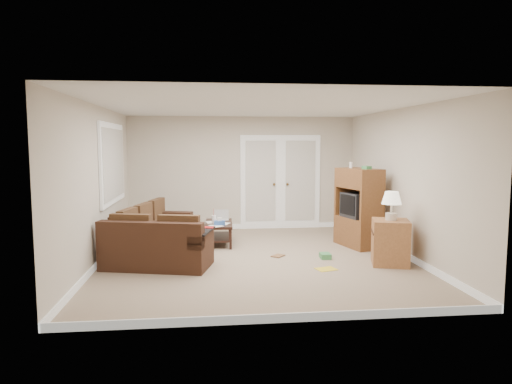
{
  "coord_description": "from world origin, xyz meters",
  "views": [
    {
      "loc": [
        -0.8,
        -7.37,
        1.89
      ],
      "look_at": [
        0.02,
        0.14,
        1.1
      ],
      "focal_mm": 32.0,
      "sensor_mm": 36.0,
      "label": 1
    }
  ],
  "objects": [
    {
      "name": "window_left",
      "position": [
        -2.46,
        1.0,
        1.55
      ],
      "size": [
        0.05,
        1.92,
        1.42
      ],
      "color": "white",
      "rests_on": "wall_left"
    },
    {
      "name": "french_doors",
      "position": [
        0.85,
        2.71,
        1.04
      ],
      "size": [
        1.8,
        0.05,
        2.13
      ],
      "color": "white",
      "rests_on": "floor"
    },
    {
      "name": "sectional_sofa",
      "position": [
        -1.65,
        0.27,
        0.3
      ],
      "size": [
        1.77,
        2.76,
        0.76
      ],
      "rotation": [
        0.0,
        0.0,
        -0.24
      ],
      "color": "#3A2216",
      "rests_on": "floor"
    },
    {
      "name": "ceiling",
      "position": [
        0.0,
        0.0,
        2.5
      ],
      "size": [
        5.0,
        5.5,
        0.02
      ],
      "primitive_type": "cube",
      "color": "silver",
      "rests_on": "wall_back"
    },
    {
      "name": "floor_book",
      "position": [
        0.33,
        0.17,
        0.01
      ],
      "size": [
        0.27,
        0.28,
        0.02
      ],
      "primitive_type": "imported",
      "rotation": [
        0.0,
        0.0,
        -0.73
      ],
      "color": "brown",
      "rests_on": "floor"
    },
    {
      "name": "coffee_table",
      "position": [
        -0.58,
        1.21,
        0.23
      ],
      "size": [
        0.54,
        1.02,
        0.69
      ],
      "rotation": [
        0.0,
        0.0,
        -0.04
      ],
      "color": "black",
      "rests_on": "floor"
    },
    {
      "name": "space_heater",
      "position": [
        2.19,
        2.45,
        0.14
      ],
      "size": [
        0.12,
        0.1,
        0.27
      ],
      "primitive_type": "cube",
      "rotation": [
        0.0,
        0.0,
        0.1
      ],
      "color": "white",
      "rests_on": "floor"
    },
    {
      "name": "tv_armoire",
      "position": [
        1.99,
        0.73,
        0.73
      ],
      "size": [
        0.72,
        1.01,
        1.56
      ],
      "rotation": [
        0.0,
        0.0,
        0.27
      ],
      "color": "brown",
      "rests_on": "floor"
    },
    {
      "name": "floor",
      "position": [
        0.0,
        0.0,
        0.0
      ],
      "size": [
        5.5,
        5.5,
        0.0
      ],
      "primitive_type": "plane",
      "color": "gray",
      "rests_on": "ground"
    },
    {
      "name": "wall_back",
      "position": [
        0.0,
        2.75,
        1.25
      ],
      "size": [
        5.0,
        0.02,
        2.5
      ],
      "primitive_type": "cube",
      "color": "beige",
      "rests_on": "floor"
    },
    {
      "name": "baseboards",
      "position": [
        0.0,
        0.0,
        0.05
      ],
      "size": [
        5.0,
        5.5,
        0.1
      ],
      "primitive_type": null,
      "color": "white",
      "rests_on": "floor"
    },
    {
      "name": "wall_right",
      "position": [
        2.5,
        0.0,
        1.25
      ],
      "size": [
        0.02,
        5.5,
        2.5
      ],
      "primitive_type": "cube",
      "color": "beige",
      "rests_on": "floor"
    },
    {
      "name": "floor_magazine",
      "position": [
        0.99,
        -0.76,
        0.0
      ],
      "size": [
        0.35,
        0.31,
        0.01
      ],
      "primitive_type": "cube",
      "rotation": [
        0.0,
        0.0,
        0.29
      ],
      "color": "gold",
      "rests_on": "floor"
    },
    {
      "name": "floor_greenbox",
      "position": [
        1.15,
        -0.11,
        0.04
      ],
      "size": [
        0.17,
        0.22,
        0.09
      ],
      "primitive_type": "cube",
      "rotation": [
        0.0,
        0.0,
        -0.02
      ],
      "color": "#408C4E",
      "rests_on": "floor"
    },
    {
      "name": "wall_front",
      "position": [
        0.0,
        -2.75,
        1.25
      ],
      "size": [
        5.0,
        0.02,
        2.5
      ],
      "primitive_type": "cube",
      "color": "beige",
      "rests_on": "floor"
    },
    {
      "name": "side_cabinet",
      "position": [
        2.07,
        -0.59,
        0.42
      ],
      "size": [
        0.68,
        0.68,
        1.16
      ],
      "rotation": [
        0.0,
        0.0,
        -0.29
      ],
      "color": "#A56A3C",
      "rests_on": "floor"
    },
    {
      "name": "wall_left",
      "position": [
        -2.5,
        0.0,
        1.25
      ],
      "size": [
        0.02,
        5.5,
        2.5
      ],
      "primitive_type": "cube",
      "color": "beige",
      "rests_on": "floor"
    }
  ]
}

